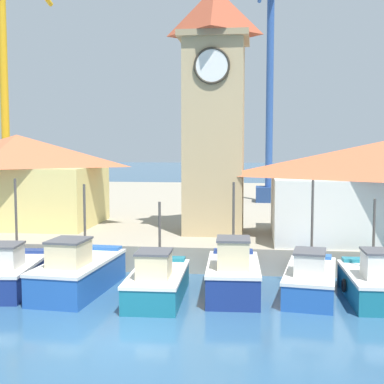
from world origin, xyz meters
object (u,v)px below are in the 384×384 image
Objects in this scene: fishing_boat_left_inner at (78,272)px; dock_worker_along_quay at (334,229)px; port_crane_far at (6,110)px; fishing_boat_left_outer at (12,273)px; fishing_boat_right_inner at (376,282)px; fishing_boat_center at (233,274)px; dock_worker_near_tower at (322,226)px; port_crane_near at (269,96)px; warehouse_left at (18,179)px; fishing_boat_mid_left at (157,281)px; fishing_boat_mid_right at (310,279)px; clock_tower at (214,105)px.

fishing_boat_left_inner reaches higher than dock_worker_along_quay.
fishing_boat_left_outer is at bearing -63.87° from port_crane_far.
fishing_boat_right_inner is (14.04, 0.27, -0.01)m from fishing_boat_left_outer.
dock_worker_near_tower is at bearing 49.57° from fishing_boat_center.
port_crane_near reaches higher than fishing_boat_left_outer.
dock_worker_along_quay is at bearing -16.05° from warehouse_left.
fishing_boat_mid_left is at bearing -140.87° from dock_worker_near_tower.
fishing_boat_left_outer is at bearing -176.88° from fishing_boat_mid_right.
warehouse_left is 17.23m from dock_worker_near_tower.
fishing_boat_left_inner is 3.29× the size of dock_worker_near_tower.
warehouse_left is at bearing 153.50° from fishing_boat_right_inner.
clock_tower reaches higher than dock_worker_near_tower.
warehouse_left is at bearing 165.36° from dock_worker_near_tower.
port_crane_far is (-10.47, 15.77, 7.37)m from fishing_boat_left_inner.
dock_worker_near_tower is (9.93, 4.82, 1.25)m from fishing_boat_left_inner.
warehouse_left is (-9.91, 9.76, 3.15)m from fishing_boat_mid_left.
dock_worker_along_quay is at bearing -30.99° from clock_tower.
fishing_boat_mid_right is at bearing -38.04° from port_crane_far.
fishing_boat_mid_right reaches higher than fishing_boat_right_inner.
fishing_boat_center is 15.79m from warehouse_left.
fishing_boat_mid_right is (8.99, 0.55, -0.12)m from fishing_boat_left_inner.
fishing_boat_mid_left is (5.94, -0.52, -0.03)m from fishing_boat_left_outer.
port_crane_near is (-1.15, 22.69, 8.89)m from fishing_boat_mid_right.
port_crane_far is at bearing 129.97° from fishing_boat_mid_left.
fishing_boat_right_inner reaches higher than dock_worker_along_quay.
dock_worker_along_quay is (13.07, 4.34, 1.33)m from fishing_boat_left_outer.
port_crane_near is at bearing 92.90° from fishing_boat_mid_right.
warehouse_left is at bearing 172.49° from clock_tower.
port_crane_near is 13.02× the size of dock_worker_near_tower.
fishing_boat_mid_right is 3.09× the size of dock_worker_near_tower.
fishing_boat_mid_right is at bearing -110.56° from dock_worker_along_quay.
fishing_boat_mid_left is at bearing -50.03° from port_crane_far.
fishing_boat_left_outer is 10.53m from warehouse_left.
fishing_boat_left_outer is 2.91× the size of dock_worker_near_tower.
fishing_boat_center is at bearing 2.58° from fishing_boat_left_inner.
fishing_boat_left_inner is 3.32m from fishing_boat_mid_left.
clock_tower is 17.23m from port_crane_far.
dock_worker_along_quay is at bearing 18.38° from fishing_boat_left_outer.
port_crane_near is at bearing 79.11° from fishing_boat_mid_left.
fishing_boat_center reaches higher than dock_worker_along_quay.
clock_tower reaches higher than fishing_boat_mid_right.
warehouse_left is at bearing 135.45° from fishing_boat_mid_left.
warehouse_left is 5.82× the size of dock_worker_near_tower.
fishing_boat_mid_left is at bearing -168.63° from fishing_boat_mid_right.
port_crane_near reaches higher than port_crane_far.
fishing_boat_mid_left is 5.85m from fishing_boat_mid_right.
fishing_boat_left_outer reaches higher than fishing_boat_left_inner.
fishing_boat_left_inner is 6.06m from fishing_boat_center.
fishing_boat_left_inner is at bearing -154.10° from dock_worker_near_tower.
clock_tower is at bearing 151.46° from dock_worker_near_tower.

